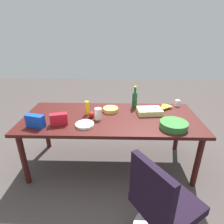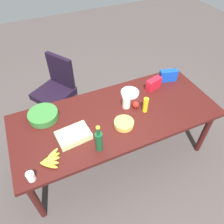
{
  "view_description": "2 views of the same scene",
  "coord_description": "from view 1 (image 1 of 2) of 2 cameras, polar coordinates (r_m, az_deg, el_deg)",
  "views": [
    {
      "loc": [
        -0.07,
        2.19,
        1.81
      ],
      "look_at": [
        -0.02,
        -0.04,
        0.81
      ],
      "focal_mm": 29.83,
      "sensor_mm": 36.0,
      "label": 1
    },
    {
      "loc": [
        -0.72,
        -1.48,
        2.47
      ],
      "look_at": [
        -0.05,
        0.0,
        0.82
      ],
      "focal_mm": 34.63,
      "sensor_mm": 36.0,
      "label": 2
    }
  ],
  "objects": [
    {
      "name": "salad_bowl",
      "position": [
        2.26,
        18.37,
        -3.79
      ],
      "size": [
        0.4,
        0.4,
        0.08
      ],
      "primitive_type": "cylinder",
      "rotation": [
        0.0,
        0.0,
        -0.32
      ],
      "color": "#337130",
      "rests_on": "conference_table"
    },
    {
      "name": "paper_cup",
      "position": [
        2.92,
        19.42,
        2.6
      ],
      "size": [
        0.07,
        0.07,
        0.09
      ],
      "primitive_type": "cylinder",
      "rotation": [
        0.0,
        0.0,
        0.02
      ],
      "color": "white",
      "rests_on": "conference_table"
    },
    {
      "name": "mustard_bottle",
      "position": [
        2.49,
        -7.62,
        1.26
      ],
      "size": [
        0.07,
        0.07,
        0.18
      ],
      "primitive_type": "cylinder",
      "rotation": [
        0.0,
        0.0,
        0.31
      ],
      "color": "yellow",
      "rests_on": "conference_table"
    },
    {
      "name": "office_chair",
      "position": [
        1.88,
        14.99,
        -27.35
      ],
      "size": [
        0.66,
        0.66,
        0.94
      ],
      "color": "gray",
      "rests_on": "ground"
    },
    {
      "name": "wine_bottle",
      "position": [
        2.71,
        6.96,
        3.91
      ],
      "size": [
        0.07,
        0.07,
        0.31
      ],
      "color": "#144A27",
      "rests_on": "conference_table"
    },
    {
      "name": "mayo_jar",
      "position": [
        2.35,
        -4.27,
        -0.55
      ],
      "size": [
        0.1,
        0.1,
        0.15
      ],
      "primitive_type": "cylinder",
      "rotation": [
        0.0,
        0.0,
        -0.16
      ],
      "color": "white",
      "rests_on": "conference_table"
    },
    {
      "name": "ground_plane",
      "position": [
        2.84,
        -0.39,
        -15.36
      ],
      "size": [
        10.0,
        10.0,
        0.0
      ],
      "primitive_type": "plane",
      "color": "#453D3B"
    },
    {
      "name": "sheet_cake",
      "position": [
        2.56,
        11.39,
        0.27
      ],
      "size": [
        0.34,
        0.25,
        0.07
      ],
      "primitive_type": "cube",
      "rotation": [
        0.0,
        0.0,
        0.1
      ],
      "color": "beige",
      "rests_on": "conference_table"
    },
    {
      "name": "chip_bowl",
      "position": [
        2.58,
        -0.44,
        0.74
      ],
      "size": [
        0.26,
        0.26,
        0.05
      ],
      "primitive_type": "cylinder",
      "rotation": [
        0.0,
        0.0,
        -0.29
      ],
      "color": "#DFB54E",
      "rests_on": "conference_table"
    },
    {
      "name": "banana_bunch",
      "position": [
        2.78,
        16.35,
        1.5
      ],
      "size": [
        0.2,
        0.23,
        0.04
      ],
      "color": "yellow",
      "rests_on": "conference_table"
    },
    {
      "name": "apple_red",
      "position": [
        2.42,
        -6.33,
        -0.77
      ],
      "size": [
        0.09,
        0.09,
        0.08
      ],
      "primitive_type": "sphere",
      "rotation": [
        0.0,
        0.0,
        -0.16
      ],
      "color": "#AE1E17",
      "rests_on": "conference_table"
    },
    {
      "name": "chip_bag_red",
      "position": [
        2.3,
        -15.98,
        -2.12
      ],
      "size": [
        0.21,
        0.13,
        0.14
      ],
      "primitive_type": "cube",
      "rotation": [
        0.0,
        0.0,
        0.27
      ],
      "color": "red",
      "rests_on": "conference_table"
    },
    {
      "name": "chip_bag_blue",
      "position": [
        2.33,
        -22.47,
        -2.56
      ],
      "size": [
        0.23,
        0.14,
        0.15
      ],
      "primitive_type": "cube",
      "rotation": [
        0.0,
        0.0,
        -0.27
      ],
      "color": "blue",
      "rests_on": "conference_table"
    },
    {
      "name": "paper_plate_stack",
      "position": [
        2.23,
        -8.35,
        -3.84
      ],
      "size": [
        0.27,
        0.27,
        0.03
      ],
      "primitive_type": "cylinder",
      "rotation": [
        0.0,
        0.0,
        0.24
      ],
      "color": "white",
      "rests_on": "conference_table"
    },
    {
      "name": "conference_table",
      "position": [
        2.46,
        -0.43,
        -2.99
      ],
      "size": [
        2.27,
        0.97,
        0.76
      ],
      "color": "#3C120F",
      "rests_on": "ground"
    }
  ]
}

